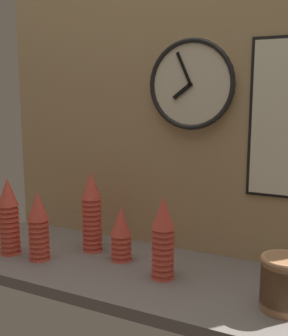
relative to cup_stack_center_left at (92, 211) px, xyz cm
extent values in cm
cube|color=slate|center=(27.91, -6.74, -18.41)|extent=(160.00, 56.00, 4.00)
cube|color=tan|center=(27.91, 19.76, 36.09)|extent=(160.00, 3.00, 105.00)
cone|color=#DB4C3D|center=(0.00, 0.00, -10.82)|extent=(8.09, 8.09, 11.18)
cone|color=#DB4C3D|center=(0.00, 0.00, -8.86)|extent=(8.09, 8.09, 11.18)
cone|color=#DB4C3D|center=(0.00, 0.00, -6.89)|extent=(8.09, 8.09, 11.18)
cone|color=#DB4C3D|center=(0.00, 0.00, -4.92)|extent=(8.09, 8.09, 11.18)
cone|color=#DB4C3D|center=(0.00, 0.00, -2.95)|extent=(8.09, 8.09, 11.18)
cone|color=#DB4C3D|center=(0.00, 0.00, -0.98)|extent=(8.09, 8.09, 11.18)
cone|color=#DB4C3D|center=(0.00, 0.00, 0.98)|extent=(8.09, 8.09, 11.18)
cone|color=#DB4C3D|center=(0.00, 0.00, 2.95)|extent=(8.09, 8.09, 11.18)
cone|color=#DB4C3D|center=(0.00, 0.00, 4.92)|extent=(8.09, 8.09, 11.18)
cone|color=#DB4C3D|center=(0.00, 0.00, 6.89)|extent=(8.09, 8.09, 11.18)
cone|color=#DB4C3D|center=(0.00, 0.00, 8.86)|extent=(8.09, 8.09, 11.18)
cone|color=#DB4C3D|center=(0.00, 0.00, 10.82)|extent=(8.09, 8.09, 11.18)
cone|color=#DB4C3D|center=(36.34, -10.71, -10.82)|extent=(8.09, 8.09, 11.18)
cone|color=#DB4C3D|center=(36.34, -10.71, -8.86)|extent=(8.09, 8.09, 11.18)
cone|color=#DB4C3D|center=(36.34, -10.71, -6.89)|extent=(8.09, 8.09, 11.18)
cone|color=#DB4C3D|center=(36.34, -10.71, -4.92)|extent=(8.09, 8.09, 11.18)
cone|color=#DB4C3D|center=(36.34, -10.71, -2.95)|extent=(8.09, 8.09, 11.18)
cone|color=#DB4C3D|center=(36.34, -10.71, -0.98)|extent=(8.09, 8.09, 11.18)
cone|color=#DB4C3D|center=(36.34, -10.71, 0.98)|extent=(8.09, 8.09, 11.18)
cone|color=#DB4C3D|center=(36.34, -10.71, 2.95)|extent=(8.09, 8.09, 11.18)
cone|color=#DB4C3D|center=(36.34, -10.71, 4.92)|extent=(8.09, 8.09, 11.18)
cone|color=#DB4C3D|center=(36.34, -10.71, 6.89)|extent=(8.09, 8.09, 11.18)
cone|color=#DB4C3D|center=(15.54, -3.46, -10.82)|extent=(8.09, 8.09, 11.18)
cone|color=#DB4C3D|center=(15.54, -3.46, -8.86)|extent=(8.09, 8.09, 11.18)
cone|color=#DB4C3D|center=(15.54, -3.46, -6.89)|extent=(8.09, 8.09, 11.18)
cone|color=#DB4C3D|center=(15.54, -3.46, -4.92)|extent=(8.09, 8.09, 11.18)
cone|color=#DB4C3D|center=(15.54, -3.46, -2.95)|extent=(8.09, 8.09, 11.18)
cone|color=#DB4C3D|center=(15.54, -3.46, -0.98)|extent=(8.09, 8.09, 11.18)
cone|color=#DB4C3D|center=(-27.48, -17.47, -10.82)|extent=(8.09, 8.09, 11.18)
cone|color=#DB4C3D|center=(-27.48, -17.47, -8.86)|extent=(8.09, 8.09, 11.18)
cone|color=#DB4C3D|center=(-27.48, -17.47, -6.89)|extent=(8.09, 8.09, 11.18)
cone|color=#DB4C3D|center=(-27.48, -17.47, -4.92)|extent=(8.09, 8.09, 11.18)
cone|color=#DB4C3D|center=(-27.48, -17.47, -2.95)|extent=(8.09, 8.09, 11.18)
cone|color=#DB4C3D|center=(-27.48, -17.47, -0.98)|extent=(8.09, 8.09, 11.18)
cone|color=#DB4C3D|center=(-27.48, -17.47, 0.98)|extent=(8.09, 8.09, 11.18)
cone|color=#DB4C3D|center=(-27.48, -17.47, 2.95)|extent=(8.09, 8.09, 11.18)
cone|color=#DB4C3D|center=(-27.48, -17.47, 4.92)|extent=(8.09, 8.09, 11.18)
cone|color=#DB4C3D|center=(-27.48, -17.47, 6.89)|extent=(8.09, 8.09, 11.18)
cone|color=#DB4C3D|center=(-27.48, -17.47, 8.86)|extent=(8.09, 8.09, 11.18)
cone|color=#DB4C3D|center=(-12.98, -17.01, -10.82)|extent=(8.09, 8.09, 11.18)
cone|color=#DB4C3D|center=(-12.98, -17.01, -8.86)|extent=(8.09, 8.09, 11.18)
cone|color=#DB4C3D|center=(-12.98, -17.01, -6.89)|extent=(8.09, 8.09, 11.18)
cone|color=#DB4C3D|center=(-12.98, -17.01, -4.92)|extent=(8.09, 8.09, 11.18)
cone|color=#DB4C3D|center=(-12.98, -17.01, -2.95)|extent=(8.09, 8.09, 11.18)
cone|color=#DB4C3D|center=(-12.98, -17.01, -0.98)|extent=(8.09, 8.09, 11.18)
cone|color=#DB4C3D|center=(-12.98, -17.01, 0.98)|extent=(8.09, 8.09, 11.18)
cone|color=#DB4C3D|center=(-12.98, -17.01, 2.95)|extent=(8.09, 8.09, 11.18)
cone|color=#DB4C3D|center=(-12.98, -17.01, 4.92)|extent=(8.09, 8.09, 11.18)
cylinder|color=#996B47|center=(76.91, -14.73, -14.12)|extent=(13.21, 13.21, 4.58)
cylinder|color=#996B47|center=(76.91, -14.73, -11.79)|extent=(13.21, 13.21, 4.58)
cylinder|color=#996B47|center=(76.91, -14.73, -9.46)|extent=(13.21, 13.21, 4.58)
cylinder|color=#996B47|center=(76.91, -14.73, -7.12)|extent=(13.21, 13.21, 4.58)
cylinder|color=#996B47|center=(76.91, -14.73, -4.79)|extent=(13.21, 13.21, 4.58)
cylinder|color=#996B47|center=(76.91, -14.73, -2.46)|extent=(13.21, 13.21, 4.58)
torus|color=tan|center=(76.91, -14.73, -0.85)|extent=(13.81, 13.81, 1.65)
cylinder|color=beige|center=(35.20, 17.16, 50.17)|extent=(33.82, 1.80, 33.82)
torus|color=black|center=(35.20, 16.35, 50.17)|extent=(34.44, 1.98, 34.44)
cube|color=black|center=(31.84, 15.86, 47.60)|extent=(7.64, 0.60, 6.35)
cube|color=black|center=(32.44, 15.86, 56.15)|extent=(6.49, 0.60, 12.42)
cylinder|color=black|center=(35.20, 15.86, 50.17)|extent=(1.69, 0.60, 1.69)
camera|label=1|loc=(92.65, -136.44, 46.61)|focal=45.00mm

